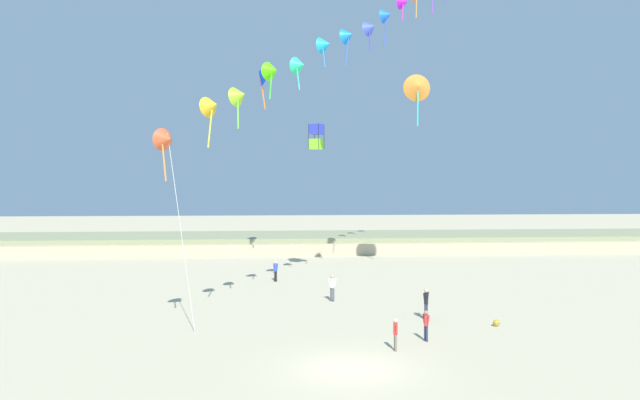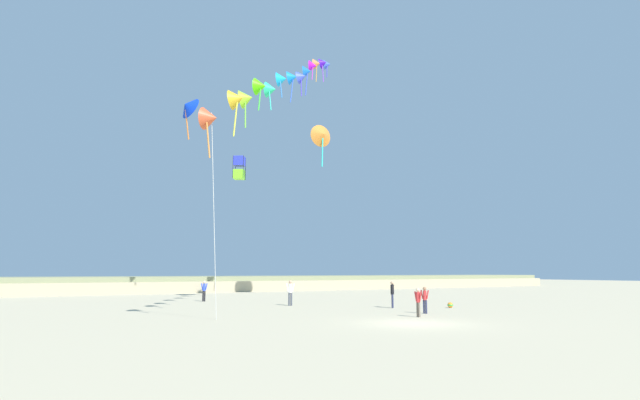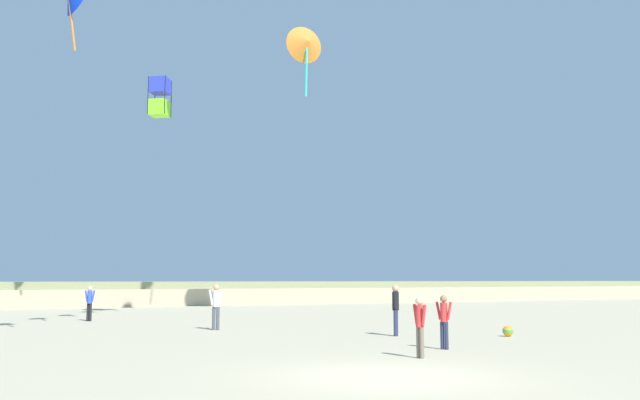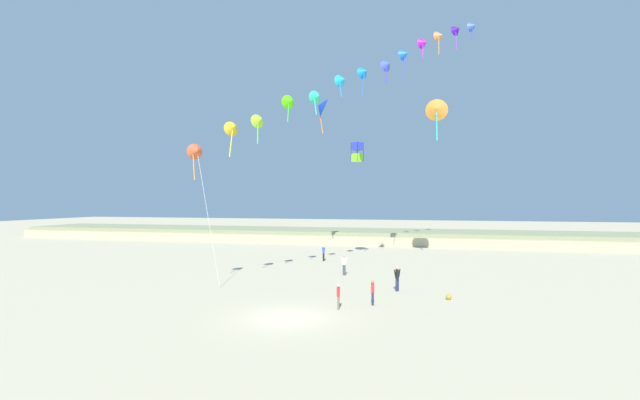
% 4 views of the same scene
% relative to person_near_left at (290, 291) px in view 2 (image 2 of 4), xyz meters
% --- Properties ---
extents(ground_plane, '(240.00, 240.00, 0.00)m').
position_rel_person_near_left_xyz_m(ground_plane, '(-0.54, -13.58, -1.01)').
color(ground_plane, '#C1B28E').
extents(dune_ridge, '(120.00, 13.26, 1.76)m').
position_rel_person_near_left_xyz_m(dune_ridge, '(-0.54, 30.27, -0.13)').
color(dune_ridge, tan).
rests_on(dune_ridge, ground).
extents(person_near_left, '(0.59, 0.33, 1.74)m').
position_rel_person_near_left_xyz_m(person_near_left, '(0.00, 0.00, 0.00)').
color(person_near_left, '#474C56').
rests_on(person_near_left, ground).
extents(person_near_right, '(0.28, 0.50, 1.49)m').
position_rel_person_near_left_xyz_m(person_near_right, '(3.59, -9.72, -0.15)').
color(person_near_right, '#282D4C').
rests_on(person_near_right, ground).
extents(person_mid_center, '(0.20, 0.52, 1.49)m').
position_rel_person_near_left_xyz_m(person_mid_center, '(1.79, -11.21, -0.14)').
color(person_mid_center, '#726656').
rests_on(person_mid_center, ground).
extents(person_far_left, '(0.47, 0.51, 1.73)m').
position_rel_person_near_left_xyz_m(person_far_left, '(4.75, -5.34, -0.01)').
color(person_far_left, '#282D4C').
rests_on(person_far_left, ground).
extents(person_far_right, '(0.46, 0.45, 1.62)m').
position_rel_person_near_left_xyz_m(person_far_right, '(-3.68, 7.89, -0.07)').
color(person_far_right, black).
rests_on(person_far_right, ground).
extents(kite_banner_string, '(21.80, 24.27, 26.07)m').
position_rel_person_near_left_xyz_m(kite_banner_string, '(1.37, 2.68, 16.81)').
color(kite_banner_string, '#DA522D').
extents(large_kite_low_lead, '(2.21, 0.84, 4.24)m').
position_rel_person_near_left_xyz_m(large_kite_low_lead, '(7.72, 8.67, 14.37)').
color(large_kite_low_lead, orange).
extents(large_kite_mid_trail, '(2.03, 2.46, 4.11)m').
position_rel_person_near_left_xyz_m(large_kite_mid_trail, '(-4.72, 11.00, 15.78)').
color(large_kite_mid_trail, '#0E33CB').
extents(large_kite_high_solo, '(1.31, 1.31, 2.02)m').
position_rel_person_near_left_xyz_m(large_kite_high_solo, '(-0.38, 9.41, 10.41)').
color(large_kite_high_solo, '#81EC29').
extents(beach_ball, '(0.36, 0.36, 0.36)m').
position_rel_person_near_left_xyz_m(beach_ball, '(8.09, -7.13, -0.83)').
color(beach_ball, orange).
rests_on(beach_ball, ground).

